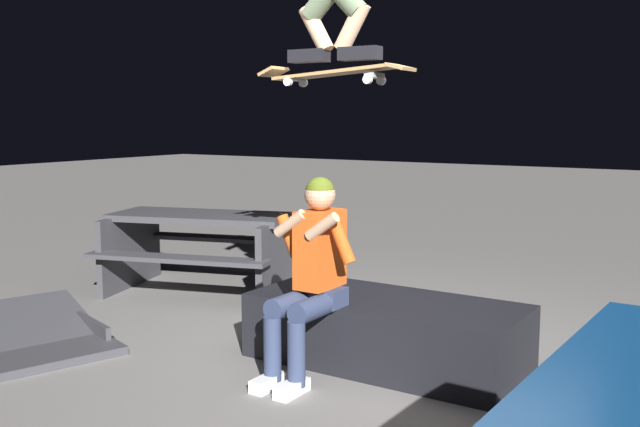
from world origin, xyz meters
The scene contains 6 objects.
ground_plane centered at (0.00, 0.00, 0.00)m, with size 40.00×40.00×0.00m, color slate.
ledge_box_main centered at (0.00, -0.05, 0.22)m, with size 1.83×0.82×0.44m, color black.
person_sitting_on_ledge centered at (0.31, 0.40, 0.70)m, with size 0.59×0.75×1.28m.
skateboard centered at (0.21, 0.29, 1.92)m, with size 1.02×0.22×0.13m.
kicker_ramp centered at (2.35, 1.01, 0.05)m, with size 1.48×1.34×0.33m.
picnic_table_back centered at (2.40, -0.96, 0.50)m, with size 2.01×1.76×0.75m.
Camera 1 is at (-2.11, 4.20, 1.66)m, focal length 40.67 mm.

